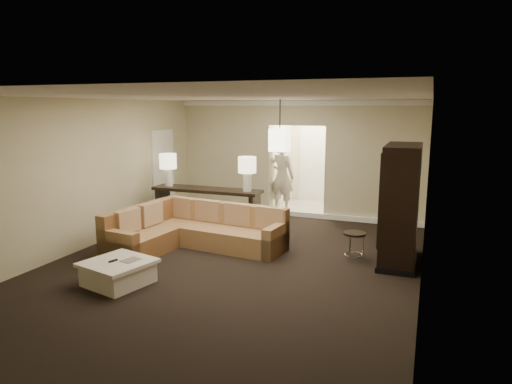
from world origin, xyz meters
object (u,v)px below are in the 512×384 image
at_px(armoire, 400,207).
at_px(person, 282,173).
at_px(sectional_sofa, 193,231).
at_px(console_table, 207,206).
at_px(coffee_table, 118,272).
at_px(drink_table, 354,240).

xyz_separation_m(armoire, person, (-3.04, 2.95, 0.04)).
bearing_deg(sectional_sofa, armoire, 14.74).
height_order(sectional_sofa, person, person).
xyz_separation_m(sectional_sofa, console_table, (-0.29, 1.19, 0.23)).
distance_m(coffee_table, console_table, 3.22).
bearing_deg(coffee_table, sectional_sofa, 85.15).
relative_size(armoire, person, 1.01).
bearing_deg(armoire, coffee_table, -146.59).
bearing_deg(coffee_table, drink_table, 37.29).
distance_m(console_table, armoire, 4.06).
xyz_separation_m(drink_table, person, (-2.32, 3.10, 0.66)).
height_order(drink_table, person, person).
height_order(sectional_sofa, coffee_table, sectional_sofa).
xyz_separation_m(sectional_sofa, armoire, (3.70, 0.54, 0.65)).
xyz_separation_m(armoire, drink_table, (-0.72, -0.15, -0.62)).
bearing_deg(console_table, coffee_table, -88.48).
bearing_deg(armoire, console_table, 170.76).
height_order(sectional_sofa, armoire, armoire).
bearing_deg(sectional_sofa, coffee_table, -88.43).
distance_m(coffee_table, drink_table, 3.96).
distance_m(console_table, drink_table, 3.38).
bearing_deg(console_table, sectional_sofa, -76.79).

